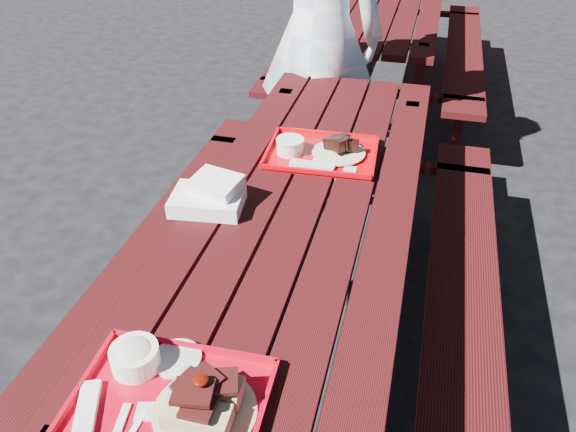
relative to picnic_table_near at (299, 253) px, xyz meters
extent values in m
plane|color=black|center=(0.00, 0.00, -0.56)|extent=(60.00, 60.00, 0.00)
cube|color=#3F0C0F|center=(-0.30, 0.00, 0.17)|extent=(0.14, 2.40, 0.04)
cube|color=#3F0C0F|center=(-0.15, 0.00, 0.17)|extent=(0.14, 2.40, 0.04)
cube|color=#3F0C0F|center=(0.00, 0.00, 0.17)|extent=(0.14, 2.40, 0.04)
cube|color=#3F0C0F|center=(0.15, 0.00, 0.17)|extent=(0.14, 2.40, 0.04)
cube|color=#3F0C0F|center=(0.30, 0.00, 0.17)|extent=(0.14, 2.40, 0.04)
cube|color=#3F0C0F|center=(-0.58, 0.00, -0.13)|extent=(0.25, 2.40, 0.04)
cube|color=#3F0C0F|center=(-0.58, 0.84, -0.35)|extent=(0.06, 0.06, 0.42)
cube|color=#3F0C0F|center=(0.58, 0.00, -0.13)|extent=(0.25, 2.40, 0.04)
cube|color=#3F0C0F|center=(0.58, 0.84, -0.35)|extent=(0.06, 0.06, 0.42)
cube|color=#3F0C0F|center=(-0.30, 0.96, -0.19)|extent=(0.06, 0.06, 0.75)
cube|color=#3F0C0F|center=(0.30, 0.96, -0.19)|extent=(0.06, 0.06, 0.75)
cube|color=#3F0C0F|center=(0.00, 0.96, -0.13)|extent=(1.40, 0.06, 0.04)
cube|color=#3F0C0F|center=(-0.30, 2.80, 0.17)|extent=(0.14, 2.40, 0.04)
cube|color=#3F0C0F|center=(-0.15, 2.80, 0.17)|extent=(0.14, 2.40, 0.04)
cube|color=#3F0C0F|center=(0.00, 2.80, 0.17)|extent=(0.14, 2.40, 0.04)
cube|color=#3F0C0F|center=(0.15, 2.80, 0.17)|extent=(0.14, 2.40, 0.04)
cube|color=#3F0C0F|center=(0.30, 2.80, 0.17)|extent=(0.14, 2.40, 0.04)
cube|color=#3F0C0F|center=(-0.58, 2.80, -0.13)|extent=(0.25, 2.40, 0.04)
cube|color=#3F0C0F|center=(-0.58, 1.96, -0.35)|extent=(0.06, 0.06, 0.42)
cube|color=#3F0C0F|center=(-0.58, 3.64, -0.35)|extent=(0.06, 0.06, 0.42)
cube|color=#3F0C0F|center=(0.58, 2.80, -0.13)|extent=(0.25, 2.40, 0.04)
cube|color=#3F0C0F|center=(0.58, 1.96, -0.35)|extent=(0.06, 0.06, 0.42)
cube|color=#3F0C0F|center=(0.58, 3.64, -0.35)|extent=(0.06, 0.06, 0.42)
cube|color=#3F0C0F|center=(-0.30, 1.84, -0.19)|extent=(0.06, 0.06, 0.75)
cube|color=#3F0C0F|center=(0.30, 1.84, -0.19)|extent=(0.06, 0.06, 0.75)
cube|color=#3F0C0F|center=(-0.30, 3.76, -0.19)|extent=(0.06, 0.06, 0.75)
cube|color=#3F0C0F|center=(0.30, 3.76, -0.19)|extent=(0.06, 0.06, 0.75)
cube|color=#3F0C0F|center=(0.00, 1.84, -0.13)|extent=(1.40, 0.06, 0.04)
cube|color=#3F0C0F|center=(0.00, 3.76, -0.13)|extent=(1.40, 0.06, 0.04)
cube|color=#BC051B|center=(-0.09, -0.83, 0.20)|extent=(0.42, 0.33, 0.01)
cube|color=#BC051B|center=(-0.10, -0.67, 0.21)|extent=(0.41, 0.03, 0.02)
cube|color=#BC051B|center=(0.11, -0.82, 0.21)|extent=(0.02, 0.32, 0.02)
cube|color=#BC051B|center=(-0.30, -0.83, 0.21)|extent=(0.02, 0.32, 0.02)
cylinder|color=tan|center=(-0.01, -0.82, 0.20)|extent=(0.22, 0.22, 0.01)
cube|color=tan|center=(-0.01, -0.86, 0.23)|extent=(0.14, 0.07, 0.04)
cube|color=tan|center=(-0.01, -0.79, 0.23)|extent=(0.14, 0.07, 0.04)
ellipsoid|color=#480B04|center=(-0.01, -0.82, 0.32)|extent=(0.03, 0.03, 0.01)
cylinder|color=white|center=(-0.21, -0.75, 0.23)|extent=(0.11, 0.11, 0.06)
ellipsoid|color=beige|center=(-0.21, -0.75, 0.25)|extent=(0.10, 0.10, 0.04)
cylinder|color=silver|center=(-0.12, -0.71, 0.21)|extent=(0.12, 0.12, 0.01)
cube|color=white|center=(-0.24, -0.91, 0.21)|extent=(0.11, 0.19, 0.01)
cube|color=silver|center=(-0.13, -0.86, 0.20)|extent=(0.06, 0.06, 0.00)
cube|color=#CD000B|center=(0.00, 0.37, 0.20)|extent=(0.42, 0.34, 0.01)
cube|color=#CD000B|center=(-0.01, 0.53, 0.21)|extent=(0.41, 0.03, 0.02)
cube|color=#CD000B|center=(0.01, 0.22, 0.21)|extent=(0.41, 0.03, 0.02)
cube|color=#CD000B|center=(0.20, 0.38, 0.21)|extent=(0.03, 0.31, 0.02)
cube|color=#CD000B|center=(-0.20, 0.36, 0.21)|extent=(0.03, 0.31, 0.02)
cube|color=silver|center=(0.04, 0.37, 0.20)|extent=(0.15, 0.15, 0.01)
cylinder|color=beige|center=(0.06, 0.38, 0.21)|extent=(0.20, 0.20, 0.01)
cylinder|color=white|center=(-0.12, 0.35, 0.23)|extent=(0.10, 0.10, 0.05)
cylinder|color=white|center=(-0.12, 0.35, 0.26)|extent=(0.11, 0.11, 0.01)
cube|color=white|center=(-0.01, 0.26, 0.21)|extent=(0.17, 0.05, 0.01)
cube|color=silver|center=(0.12, 0.28, 0.20)|extent=(0.05, 0.04, 0.00)
cube|color=white|center=(-0.29, -0.07, 0.22)|extent=(0.25, 0.20, 0.05)
cube|color=white|center=(-0.27, -0.04, 0.26)|extent=(0.18, 0.16, 0.04)
imported|color=#B5D9F2|center=(-0.22, 1.34, 0.36)|extent=(0.70, 0.48, 1.84)
camera|label=1|loc=(0.35, -1.50, 1.23)|focal=35.00mm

